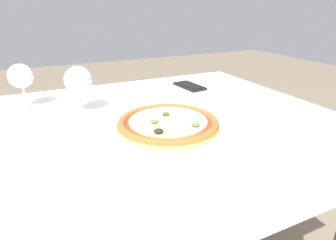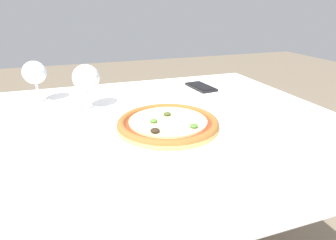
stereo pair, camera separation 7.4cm
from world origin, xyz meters
TOP-DOWN VIEW (x-y plane):
  - dining_table at (0.00, 0.00)m, footprint 1.39×0.93m
  - pizza_plate at (0.15, -0.07)m, footprint 0.29×0.29m
  - wine_glass_far_left at (-0.19, 0.28)m, footprint 0.08×0.08m
  - wine_glass_far_right at (-0.03, 0.16)m, footprint 0.08×0.08m
  - cell_phone at (0.41, 0.27)m, footprint 0.09×0.15m

SIDE VIEW (x-z plane):
  - dining_table at x=0.00m, z-range 0.29..1.04m
  - cell_phone at x=0.41m, z-range 0.76..0.77m
  - pizza_plate at x=0.15m, z-range 0.75..0.79m
  - wine_glass_far_left at x=-0.19m, z-range 0.78..0.93m
  - wine_glass_far_right at x=-0.03m, z-range 0.78..0.93m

